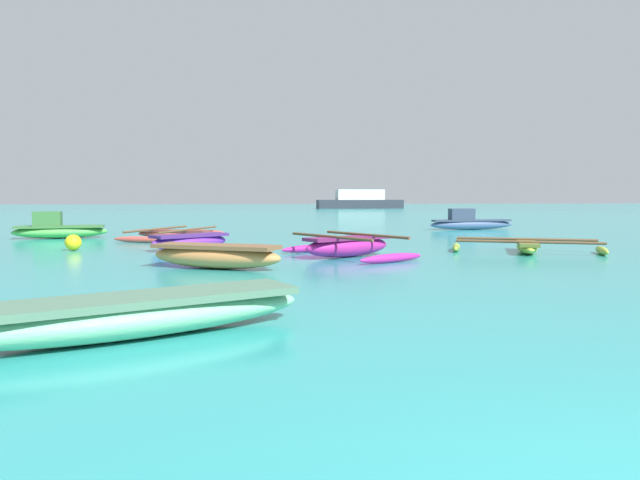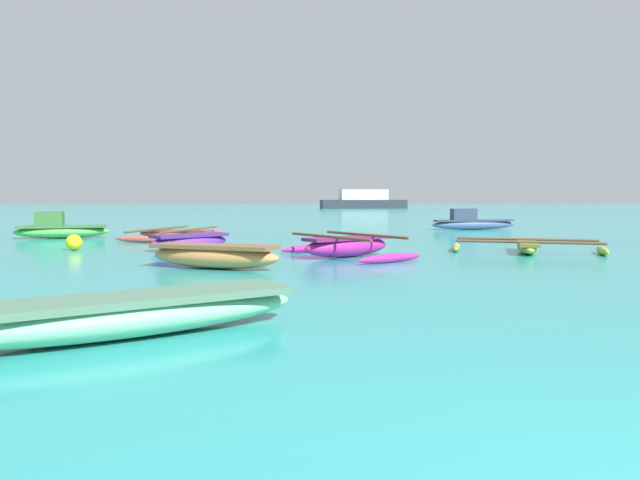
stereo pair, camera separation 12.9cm
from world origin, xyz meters
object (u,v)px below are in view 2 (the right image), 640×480
(moored_boat_4, at_px, (472,222))
(moored_boat_5, at_px, (121,314))
(moored_boat_0, at_px, (214,255))
(distant_ferry, at_px, (364,201))
(moored_boat_2, at_px, (347,246))
(mooring_buoy_0, at_px, (74,242))
(moored_boat_6, at_px, (175,234))
(moored_boat_1, at_px, (190,241))
(moored_boat_3, at_px, (527,246))
(moored_boat_7, at_px, (60,229))

(moored_boat_4, height_order, moored_boat_5, moored_boat_4)
(moored_boat_0, distance_m, moored_boat_5, 5.76)
(distant_ferry, bearing_deg, moored_boat_0, -106.22)
(moored_boat_2, bearing_deg, mooring_buoy_0, 130.24)
(moored_boat_6, height_order, mooring_buoy_0, mooring_buoy_0)
(moored_boat_1, bearing_deg, mooring_buoy_0, 138.20)
(moored_boat_1, xyz_separation_m, distant_ferry, (18.27, 55.92, 0.75))
(moored_boat_1, distance_m, moored_boat_3, 9.06)
(moored_boat_1, relative_size, moored_boat_3, 0.58)
(moored_boat_2, distance_m, moored_boat_3, 4.88)
(moored_boat_4, bearing_deg, moored_boat_2, -130.08)
(moored_boat_4, xyz_separation_m, distant_ferry, (6.49, 47.95, 0.66))
(moored_boat_0, xyz_separation_m, moored_boat_4, (11.02, 12.25, 0.06))
(moored_boat_1, height_order, mooring_buoy_0, moored_boat_1)
(moored_boat_0, relative_size, moored_boat_1, 1.25)
(moored_boat_6, bearing_deg, moored_boat_0, -54.73)
(moored_boat_6, bearing_deg, moored_boat_5, -61.78)
(moored_boat_0, relative_size, moored_boat_7, 0.89)
(moored_boat_1, bearing_deg, moored_boat_2, -67.63)
(moored_boat_7, relative_size, mooring_buoy_0, 7.44)
(moored_boat_0, bearing_deg, moored_boat_6, 129.15)
(moored_boat_6, relative_size, moored_boat_7, 1.46)
(moored_boat_3, distance_m, moored_boat_7, 15.59)
(moored_boat_1, height_order, moored_boat_2, moored_boat_2)
(moored_boat_1, bearing_deg, distant_ferry, 36.97)
(moored_boat_7, bearing_deg, moored_boat_4, 1.17)
(moored_boat_2, bearing_deg, moored_boat_3, -24.35)
(distant_ferry, bearing_deg, mooring_buoy_0, -111.09)
(moored_boat_1, relative_size, moored_boat_6, 0.49)
(moored_boat_0, height_order, moored_boat_2, moored_boat_2)
(moored_boat_6, xyz_separation_m, moored_boat_7, (-4.02, 0.61, 0.17))
(moored_boat_3, distance_m, mooring_buoy_0, 12.21)
(moored_boat_7, bearing_deg, moored_boat_3, -36.87)
(moored_boat_4, xyz_separation_m, moored_boat_5, (-11.83, -17.95, -0.09))
(moored_boat_0, height_order, mooring_buoy_0, moored_boat_0)
(moored_boat_5, bearing_deg, moored_boat_6, 70.37)
(moored_boat_4, distance_m, distant_ferry, 48.39)
(moored_boat_3, height_order, moored_boat_6, moored_boat_6)
(distant_ferry, bearing_deg, moored_boat_6, -110.47)
(moored_boat_3, bearing_deg, moored_boat_2, 118.14)
(distant_ferry, bearing_deg, moored_boat_4, -97.70)
(moored_boat_4, bearing_deg, moored_boat_1, -149.08)
(moored_boat_0, height_order, moored_boat_5, moored_boat_0)
(moored_boat_7, bearing_deg, moored_boat_0, -67.50)
(moored_boat_5, bearing_deg, distant_ferry, 51.72)
(moored_boat_0, xyz_separation_m, moored_boat_1, (-0.77, 4.28, -0.03))
(moored_boat_0, bearing_deg, mooring_buoy_0, 158.99)
(moored_boat_1, distance_m, distant_ferry, 58.83)
(moored_boat_1, bearing_deg, moored_boat_0, -114.80)
(moored_boat_6, bearing_deg, moored_boat_7, -163.48)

